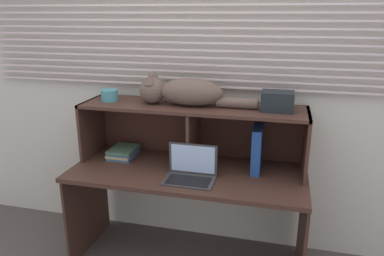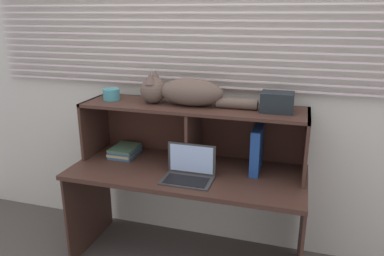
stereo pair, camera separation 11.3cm
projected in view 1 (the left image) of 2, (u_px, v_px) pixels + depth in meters
back_panel_with_blinds at (200, 79)px, 2.65m from camera, size 4.40×0.08×2.50m
desk at (187, 187)px, 2.51m from camera, size 1.57×0.67×0.71m
hutch_shelf_unit at (193, 121)px, 2.54m from camera, size 1.53×0.38×0.42m
cat at (182, 92)px, 2.46m from camera, size 0.80×0.20×0.22m
laptop at (191, 172)px, 2.33m from camera, size 0.32×0.21×0.21m
binder_upright at (257, 148)px, 2.44m from camera, size 0.06×0.27×0.30m
book_stack at (124, 152)px, 2.70m from camera, size 0.19×0.23×0.07m
small_basket at (109, 95)px, 2.60m from camera, size 0.12×0.12×0.08m
storage_box at (277, 101)px, 2.32m from camera, size 0.20×0.15×0.12m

